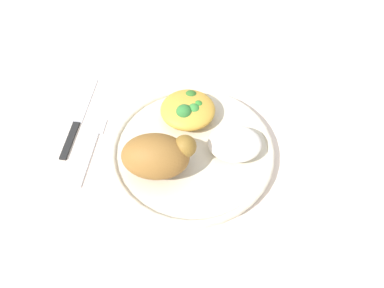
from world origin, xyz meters
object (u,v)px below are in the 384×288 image
at_px(mac_cheese_with_broccoli, 188,109).
at_px(knife, 76,123).
at_px(roasted_chicken, 158,156).
at_px(rice_pile, 235,145).
at_px(plate, 192,151).
at_px(fork, 92,146).

height_order(mac_cheese_with_broccoli, knife, mac_cheese_with_broccoli).
height_order(roasted_chicken, rice_pile, roasted_chicken).
distance_m(plate, roasted_chicken, 0.08).
distance_m(roasted_chicken, mac_cheese_with_broccoli, 0.12).
xyz_separation_m(plate, fork, (-0.17, 0.01, -0.01)).
bearing_deg(fork, plate, -2.58).
xyz_separation_m(plate, rice_pile, (0.07, -0.00, 0.03)).
distance_m(plate, mac_cheese_with_broccoli, 0.07).
xyz_separation_m(roasted_chicken, rice_pile, (0.12, 0.04, -0.02)).
relative_size(roasted_chicken, knife, 0.60).
height_order(plate, fork, plate).
bearing_deg(roasted_chicken, knife, 148.12).
height_order(plate, mac_cheese_with_broccoli, mac_cheese_with_broccoli).
bearing_deg(knife, mac_cheese_with_broccoli, 3.14).
bearing_deg(roasted_chicken, rice_pile, 18.36).
bearing_deg(fork, roasted_chicken, -22.45).
bearing_deg(mac_cheese_with_broccoli, rice_pile, -42.22).
bearing_deg(knife, rice_pile, -12.20).
bearing_deg(mac_cheese_with_broccoli, plate, -81.78).
relative_size(roasted_chicken, mac_cheese_with_broccoli, 1.20).
bearing_deg(roasted_chicken, plate, 40.58).
relative_size(rice_pile, knife, 0.46).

